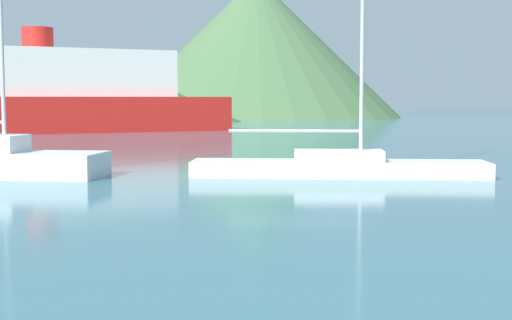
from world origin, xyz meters
TOP-DOWN VIEW (x-y plane):
  - sailboat_inner at (6.25, 20.40)m, footprint 8.63×5.61m
  - ferry_distant at (1.97, 55.01)m, footprint 26.26×8.84m
  - hill_east at (12.70, 82.80)m, footprint 35.65×35.65m
  - hill_far_east at (32.39, 84.70)m, footprint 36.22×36.22m

SIDE VIEW (x-z plane):
  - sailboat_inner at x=6.25m, z-range -5.14..5.92m
  - ferry_distant at x=1.97m, z-range -1.14..6.25m
  - hill_east at x=12.70m, z-range 0.00..6.06m
  - hill_far_east at x=32.39m, z-range 0.00..17.59m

